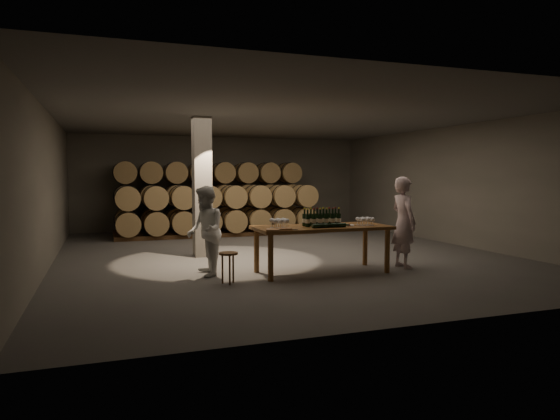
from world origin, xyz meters
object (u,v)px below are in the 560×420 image
object	(u,v)px
person_man	(403,222)
person_woman	(205,231)
plate	(346,225)
stool	(228,258)
tasting_table	(322,231)
notebook_near	(284,229)
bottle_cluster	(322,219)

from	to	relation	value
person_man	person_woman	size ratio (longest dim) A/B	1.10
plate	stool	world-z (taller)	plate
tasting_table	plate	distance (m)	0.50
plate	person_woman	world-z (taller)	person_woman
notebook_near	person_man	xyz separation A→B (m)	(2.69, 0.31, 0.01)
stool	person_woman	xyz separation A→B (m)	(-0.24, 0.82, 0.39)
bottle_cluster	stool	xyz separation A→B (m)	(-1.93, -0.40, -0.58)
plate	notebook_near	size ratio (longest dim) A/B	1.19
notebook_near	person_woman	bearing A→B (deg)	147.60
tasting_table	person_man	world-z (taller)	person_man
bottle_cluster	notebook_near	world-z (taller)	bottle_cluster
tasting_table	notebook_near	bearing A→B (deg)	-157.44
person_woman	plate	bearing A→B (deg)	80.73
person_woman	bottle_cluster	bearing A→B (deg)	80.87
notebook_near	person_woman	size ratio (longest dim) A/B	0.15
tasting_table	plate	size ratio (longest dim) A/B	8.66
notebook_near	person_woman	distance (m)	1.50
plate	stool	size ratio (longest dim) A/B	0.55
tasting_table	stool	world-z (taller)	tasting_table
notebook_near	person_woman	world-z (taller)	person_woman
bottle_cluster	notebook_near	bearing A→B (deg)	-156.44
person_man	notebook_near	bearing A→B (deg)	95.53
bottle_cluster	person_woman	bearing A→B (deg)	169.22
plate	person_woman	bearing A→B (deg)	169.07
stool	person_woman	bearing A→B (deg)	106.46
bottle_cluster	notebook_near	size ratio (longest dim) A/B	2.91
tasting_table	bottle_cluster	xyz separation A→B (m)	(0.00, 0.02, 0.23)
notebook_near	bottle_cluster	bearing A→B (deg)	24.23
person_man	person_woman	distance (m)	3.98
plate	stool	bearing A→B (deg)	-172.85
tasting_table	notebook_near	distance (m)	1.00
tasting_table	stool	bearing A→B (deg)	-168.85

